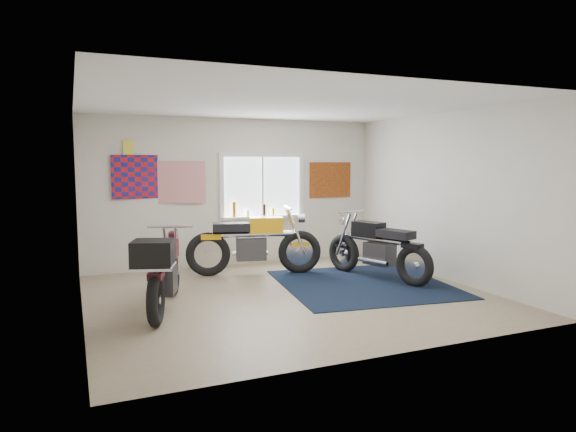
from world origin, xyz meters
name	(u,v)px	position (x,y,z in m)	size (l,w,h in m)	color
ground	(289,295)	(0.00, 0.00, 0.00)	(5.50, 5.50, 0.00)	#9E896B
room_shell	(289,181)	(0.00, 0.00, 1.64)	(5.50, 5.50, 5.50)	white
navy_rug	(364,284)	(1.34, 0.16, 0.01)	(2.50, 2.60, 0.01)	black
window_assembly	(262,191)	(0.50, 2.47, 1.37)	(1.66, 0.17, 1.26)	white
oil_bottles	(250,210)	(0.22, 2.40, 1.01)	(0.83, 0.07, 0.28)	#916815
flag_display	(128,147)	(-1.90, 2.48, 2.15)	(1.60, 0.10, 1.17)	red
triumph_poster	(330,180)	(1.95, 2.48, 1.55)	(0.90, 0.03, 0.70)	#A54C14
yellow_triumph	(254,245)	(-0.01, 1.50, 0.51)	(2.26, 0.84, 1.16)	black
black_chrome_bike	(377,250)	(1.75, 0.42, 0.48)	(0.89, 2.06, 1.09)	black
maroon_tourer	(163,271)	(-1.80, -0.18, 0.54)	(0.99, 2.02, 1.04)	black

